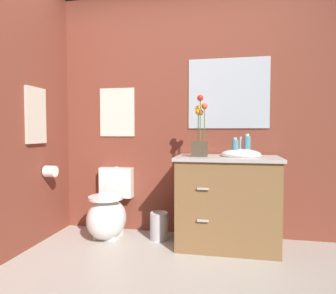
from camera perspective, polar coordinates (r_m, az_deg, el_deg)
name	(u,v)px	position (r m, az deg, el deg)	size (l,w,h in m)	color
wall_back	(203,114)	(3.20, 6.53, 6.13)	(4.08, 0.05, 2.50)	brown
toilet	(108,213)	(3.23, -11.01, -11.95)	(0.38, 0.59, 0.69)	white
vanity_cabinet	(227,200)	(2.93, 10.99, -9.71)	(0.94, 0.56, 1.02)	brown
flower_vase	(200,138)	(2.82, 5.92, 1.59)	(0.14, 0.14, 0.56)	#4C3D2D
soap_bottle	(235,148)	(2.84, 12.34, -0.16)	(0.06, 0.06, 0.18)	teal
lotion_bottle	(247,146)	(3.00, 14.49, 0.26)	(0.06, 0.06, 0.21)	teal
trash_bin	(159,226)	(3.13, -1.66, -14.43)	(0.18, 0.18, 0.27)	#B7B7BC
wall_poster	(117,112)	(3.38, -9.44, 6.37)	(0.39, 0.01, 0.52)	silver
wall_mirror	(228,93)	(3.18, 11.15, 9.74)	(0.80, 0.01, 0.70)	#B2BCC6
hanging_towel	(36,115)	(3.11, -23.35, 5.40)	(0.03, 0.28, 0.52)	beige
toilet_paper_roll	(50,171)	(3.21, -21.00, -4.24)	(0.11, 0.11, 0.11)	white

